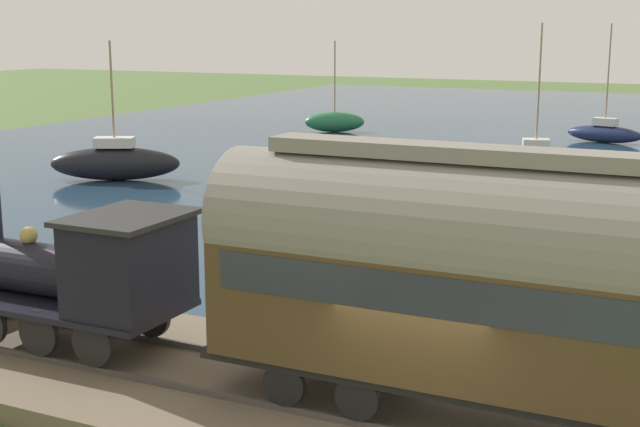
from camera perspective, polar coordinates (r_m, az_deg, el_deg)
rail_embankment at (r=15.41m, az=6.95°, el=-13.40°), size 5.45×56.00×0.53m
steam_locomotive at (r=18.11m, az=-14.63°, el=-3.59°), size 2.40×5.36×3.35m
passenger_coach at (r=14.07m, az=12.97°, el=-4.09°), size 2.32×10.65×4.44m
sailboat_green at (r=58.19m, az=0.94°, el=5.90°), size 2.98×4.08×5.84m
sailboat_navy at (r=55.44m, az=17.75°, el=4.95°), size 2.20×4.69×6.91m
sailboat_blue at (r=45.12m, az=13.63°, el=3.64°), size 2.70×4.52×6.91m
sailboat_black at (r=40.81m, az=-12.97°, el=3.21°), size 3.98×5.82×6.15m
rowboat_near_shore at (r=22.64m, az=19.66°, el=-5.76°), size 2.54×2.38×0.32m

